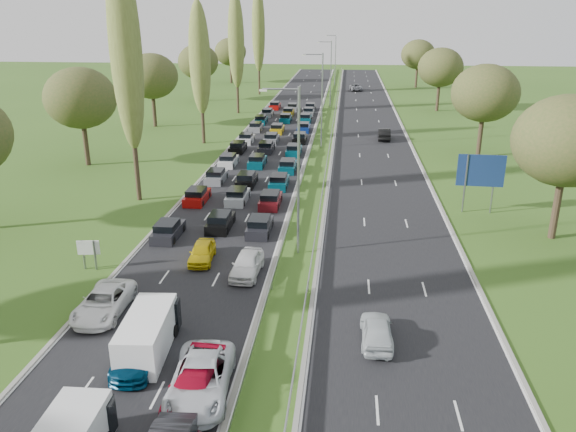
% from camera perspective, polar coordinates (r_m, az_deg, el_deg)
% --- Properties ---
extents(ground, '(260.00, 260.00, 0.00)m').
position_cam_1_polar(ground, '(76.55, 3.45, 7.31)').
color(ground, '#35581B').
rests_on(ground, ground).
extents(near_carriageway, '(10.50, 215.00, 0.04)m').
position_cam_1_polar(near_carriageway, '(79.55, -1.37, 7.81)').
color(near_carriageway, black).
rests_on(near_carriageway, ground).
extents(far_carriageway, '(10.50, 215.00, 0.04)m').
position_cam_1_polar(far_carriageway, '(79.01, 8.47, 7.52)').
color(far_carriageway, black).
rests_on(far_carriageway, ground).
extents(central_reservation, '(2.36, 215.00, 0.32)m').
position_cam_1_polar(central_reservation, '(78.88, 3.54, 8.09)').
color(central_reservation, gray).
rests_on(central_reservation, ground).
extents(lamp_columns, '(0.18, 140.18, 12.00)m').
position_cam_1_polar(lamp_columns, '(73.51, 3.47, 11.55)').
color(lamp_columns, gray).
rests_on(lamp_columns, ground).
extents(poplar_row, '(2.80, 127.80, 22.44)m').
position_cam_1_polar(poplar_row, '(65.85, -11.45, 15.84)').
color(poplar_row, '#2D2116').
rests_on(poplar_row, ground).
extents(woodland_left, '(8.00, 166.00, 11.10)m').
position_cam_1_polar(woodland_left, '(65.14, -21.62, 10.67)').
color(woodland_left, '#2D2116').
rests_on(woodland_left, ground).
extents(woodland_right, '(8.00, 153.00, 11.10)m').
position_cam_1_polar(woodland_right, '(64.09, 21.00, 10.61)').
color(woodland_right, '#2D2116').
rests_on(woodland_right, ground).
extents(traffic_queue_fill, '(9.10, 68.27, 0.80)m').
position_cam_1_polar(traffic_queue_fill, '(74.58, -1.88, 7.35)').
color(traffic_queue_fill, black).
rests_on(traffic_queue_fill, ground).
extents(near_car_2, '(2.53, 5.33, 1.47)m').
position_cam_1_polar(near_car_2, '(34.60, -18.22, -8.30)').
color(near_car_2, white).
rests_on(near_car_2, near_carriageway).
extents(near_car_7, '(2.17, 4.82, 1.37)m').
position_cam_1_polar(near_car_7, '(29.54, -14.91, -13.20)').
color(near_car_7, '#052F4B').
rests_on(near_car_7, near_carriageway).
extents(near_car_8, '(1.90, 4.09, 1.35)m').
position_cam_1_polar(near_car_8, '(40.08, -8.73, -3.63)').
color(near_car_8, '#BCA40C').
rests_on(near_car_8, near_carriageway).
extents(near_car_10, '(3.12, 5.98, 1.61)m').
position_cam_1_polar(near_car_10, '(26.91, -8.87, -16.02)').
color(near_car_10, silver).
rests_on(near_car_10, near_carriageway).
extents(near_car_11, '(2.23, 5.05, 1.44)m').
position_cam_1_polar(near_car_11, '(26.66, -9.50, -16.66)').
color(near_car_11, '#A80A24').
rests_on(near_car_11, near_carriageway).
extents(near_car_12, '(1.98, 4.53, 1.52)m').
position_cam_1_polar(near_car_12, '(37.68, -4.19, -4.87)').
color(near_car_12, silver).
rests_on(near_car_12, near_carriageway).
extents(far_car_0, '(1.70, 4.13, 1.40)m').
position_cam_1_polar(far_car_0, '(30.64, 9.01, -11.41)').
color(far_car_0, silver).
rests_on(far_car_0, far_carriageway).
extents(far_car_1, '(1.74, 4.74, 1.55)m').
position_cam_1_polar(far_car_1, '(80.17, 9.73, 8.21)').
color(far_car_1, black).
rests_on(far_car_1, far_carriageway).
extents(far_car_2, '(3.05, 5.86, 1.58)m').
position_cam_1_polar(far_car_2, '(133.39, 6.91, 12.88)').
color(far_car_2, gray).
rests_on(far_car_2, far_carriageway).
extents(white_van_rear, '(2.06, 5.26, 2.12)m').
position_cam_1_polar(white_van_rear, '(30.28, -13.97, -11.39)').
color(white_van_rear, white).
rests_on(white_van_rear, near_carriageway).
extents(info_sign, '(1.50, 0.31, 2.10)m').
position_cam_1_polar(info_sign, '(40.45, -19.58, -3.34)').
color(info_sign, gray).
rests_on(info_sign, ground).
extents(direction_sign, '(4.00, 0.30, 5.20)m').
position_cam_1_polar(direction_sign, '(51.32, 18.98, 4.13)').
color(direction_sign, gray).
rests_on(direction_sign, ground).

